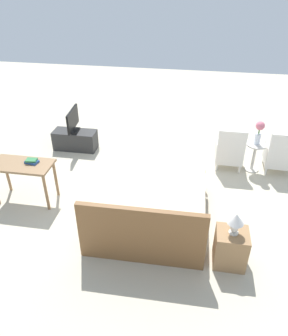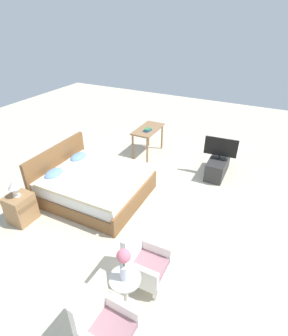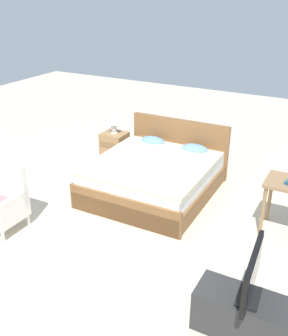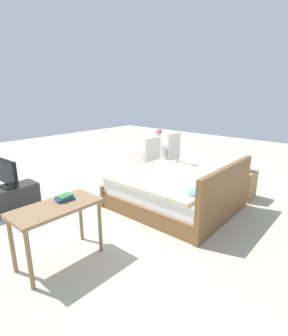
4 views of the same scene
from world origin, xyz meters
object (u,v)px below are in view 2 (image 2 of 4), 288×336
tv_stand (218,166)px  armchair_by_window_left (105,326)px  vanity_desk (148,132)px  table_lamp (14,186)px  side_table (126,289)px  book_stack (148,130)px  tv_flatscreen (221,148)px  bed (93,184)px  flower_vase (124,262)px  nightstand (21,208)px  armchair_by_window_right (144,261)px

tv_stand → armchair_by_window_left: bearing=176.6°
vanity_desk → table_lamp: bearing=165.3°
armchair_by_window_left → side_table: bearing=2.0°
armchair_by_window_left → book_stack: (4.41, 1.63, 0.41)m
tv_flatscreen → vanity_desk: 1.97m
bed → flower_vase: size_ratio=4.25×
bed → tv_flatscreen: 2.98m
nightstand → side_table: bearing=-103.1°
nightstand → book_stack: size_ratio=2.38×
side_table → vanity_desk: vanity_desk is taller
vanity_desk → armchair_by_window_right: bearing=-154.7°
bed → tv_stand: 2.95m
armchair_by_window_right → tv_flatscreen: 3.42m
armchair_by_window_right → flower_vase: bearing=178.0°
armchair_by_window_left → side_table: armchair_by_window_left is taller
side_table → nightstand: side_table is taller
flower_vase → book_stack: size_ratio=2.02×
vanity_desk → bed: bearing=175.4°
table_lamp → book_stack: table_lamp is taller
armchair_by_window_right → tv_flatscreen: (3.39, -0.26, 0.32)m
flower_vase → armchair_by_window_left: bearing=-178.0°
side_table → nightstand: bearing=76.9°
bed → armchair_by_window_right: 2.31m
bed → tv_stand: bearing=-46.3°
bed → vanity_desk: bed is taller
side_table → vanity_desk: size_ratio=0.58×
bed → table_lamp: bearing=149.3°
book_stack → flower_vase: bearing=-157.6°
armchair_by_window_right → vanity_desk: 3.98m
armchair_by_window_right → tv_flatscreen: size_ratio=1.23×
armchair_by_window_left → nightstand: 2.83m
bed → armchair_by_window_left: 2.99m
nightstand → table_lamp: bearing=90.0°
armchair_by_window_left → vanity_desk: 4.88m
vanity_desk → flower_vase: bearing=-157.7°
tv_stand → tv_flatscreen: tv_flatscreen is taller
nightstand → table_lamp: size_ratio=1.70×
table_lamp → vanity_desk: size_ratio=0.32×
book_stack → nightstand: bearing=163.6°
nightstand → book_stack: (3.32, -0.98, 0.50)m
armchair_by_window_right → nightstand: (0.11, 2.61, -0.09)m
tv_flatscreen → vanity_desk: size_ratio=0.72×
bed → vanity_desk: 2.27m
table_lamp → tv_flatscreen: bearing=-41.2°
tv_flatscreen → book_stack: 1.90m
side_table → vanity_desk: bearing=22.3°
bed → tv_stand: bed is taller
nightstand → tv_flatscreen: (3.28, -2.87, 0.42)m
tv_stand → bed: bearing=133.7°
tv_flatscreen → vanity_desk: bearing=84.2°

